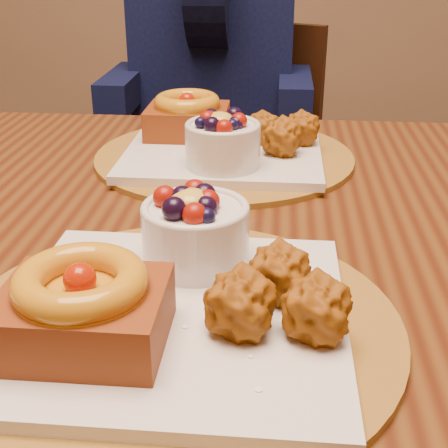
{
  "coord_description": "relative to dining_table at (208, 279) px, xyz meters",
  "views": [
    {
      "loc": [
        0.18,
        -0.68,
        1.06
      ],
      "look_at": [
        0.13,
        -0.19,
        0.83
      ],
      "focal_mm": 50.0,
      "sensor_mm": 36.0,
      "label": 1
    }
  ],
  "objects": [
    {
      "name": "place_setting_far",
      "position": [
        -0.0,
        0.21,
        0.11
      ],
      "size": [
        0.38,
        0.38,
        0.09
      ],
      "color": "brown",
      "rests_on": "dining_table"
    },
    {
      "name": "place_setting_near",
      "position": [
        -0.0,
        -0.21,
        0.11
      ],
      "size": [
        0.38,
        0.38,
        0.09
      ],
      "color": "brown",
      "rests_on": "dining_table"
    },
    {
      "name": "dining_table",
      "position": [
        0.0,
        0.0,
        0.0
      ],
      "size": [
        1.6,
        0.9,
        0.76
      ],
      "color": "#3B180A",
      "rests_on": "ground"
    },
    {
      "name": "chair_far",
      "position": [
        -0.05,
        0.92,
        -0.2
      ],
      "size": [
        0.54,
        0.54,
        0.85
      ],
      "rotation": [
        0.0,
        0.0,
        -0.4
      ],
      "color": "black",
      "rests_on": "ground"
    },
    {
      "name": "diner",
      "position": [
        -0.09,
        0.92,
        0.16
      ],
      "size": [
        0.48,
        0.47,
        0.79
      ],
      "rotation": [
        0.0,
        0.0,
        -0.17
      ],
      "color": "black",
      "rests_on": "ground"
    }
  ]
}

